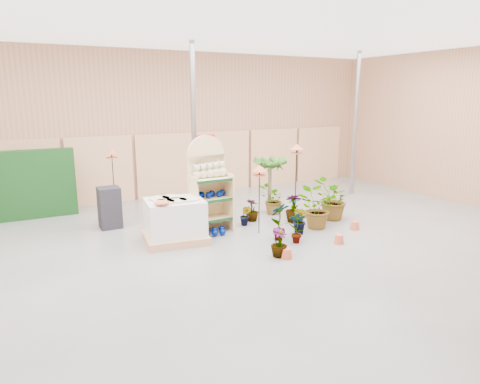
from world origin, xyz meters
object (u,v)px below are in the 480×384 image
object	(u,v)px
pallet_stack	(175,221)
bird_table_front	(259,170)
display_shelf	(208,187)
potted_plant_2	(315,208)

from	to	relation	value
pallet_stack	bird_table_front	size ratio (longest dim) A/B	0.90
pallet_stack	bird_table_front	bearing A→B (deg)	-3.60
display_shelf	pallet_stack	world-z (taller)	display_shelf
display_shelf	potted_plant_2	size ratio (longest dim) A/B	2.29
display_shelf	pallet_stack	bearing A→B (deg)	-157.36
pallet_stack	potted_plant_2	bearing A→B (deg)	-4.06
display_shelf	bird_table_front	distance (m)	1.32
bird_table_front	potted_plant_2	world-z (taller)	bird_table_front
display_shelf	bird_table_front	size ratio (longest dim) A/B	1.39
potted_plant_2	bird_table_front	bearing A→B (deg)	168.21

